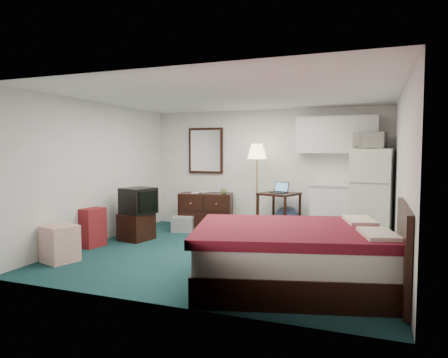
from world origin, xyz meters
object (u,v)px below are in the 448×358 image
at_px(fridge, 372,195).
at_px(suitcase, 93,227).
at_px(bed, 292,257).
at_px(tv_stand, 136,227).
at_px(floor_lamp, 257,188).
at_px(kitchen_counter, 337,211).
at_px(dresser, 206,211).
at_px(desk, 279,214).

distance_m(fridge, suitcase, 4.97).
height_order(fridge, suitcase, fridge).
distance_m(bed, tv_stand, 3.52).
relative_size(floor_lamp, fridge, 1.06).
height_order(floor_lamp, kitchen_counter, floor_lamp).
distance_m(dresser, floor_lamp, 1.23).
relative_size(desk, suitcase, 1.25).
distance_m(fridge, bed, 3.06).
relative_size(desk, fridge, 0.49).
relative_size(floor_lamp, suitcase, 2.68).
bearing_deg(suitcase, bed, -3.95).
bearing_deg(dresser, floor_lamp, -11.87).
height_order(kitchen_counter, tv_stand, kitchen_counter).
xyz_separation_m(fridge, bed, (-0.89, -2.89, -0.48)).
relative_size(floor_lamp, desk, 2.15).
bearing_deg(desk, fridge, 18.70).
height_order(floor_lamp, suitcase, floor_lamp).
bearing_deg(kitchen_counter, tv_stand, -150.60).
bearing_deg(dresser, kitchen_counter, -10.38).
bearing_deg(bed, tv_stand, 139.91).
height_order(desk, bed, desk).
xyz_separation_m(dresser, tv_stand, (-0.77, -1.47, -0.13)).
bearing_deg(fridge, floor_lamp, -173.19).
relative_size(dresser, kitchen_counter, 1.12).
height_order(kitchen_counter, suitcase, kitchen_counter).
height_order(dresser, bed, dresser).
bearing_deg(suitcase, fridge, 33.61).
distance_m(floor_lamp, bed, 3.29).
bearing_deg(floor_lamp, tv_stand, -141.89).
xyz_separation_m(floor_lamp, bed, (1.29, -2.98, -0.54)).
xyz_separation_m(dresser, kitchen_counter, (2.69, 0.09, 0.12)).
xyz_separation_m(desk, tv_stand, (-2.37, -1.34, -0.17)).
bearing_deg(dresser, fridge, -13.53).
bearing_deg(bed, desk, 90.97).
distance_m(dresser, kitchen_counter, 2.69).
bearing_deg(desk, bed, -57.28).
distance_m(desk, bed, 2.95).
distance_m(dresser, suitcase, 2.49).
relative_size(dresser, floor_lamp, 0.62).
bearing_deg(bed, kitchen_counter, 69.97).
bearing_deg(desk, tv_stand, -133.63).
relative_size(bed, tv_stand, 4.16).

